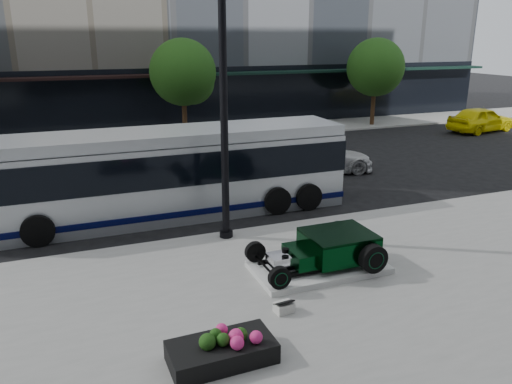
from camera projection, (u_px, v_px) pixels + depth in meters
name	position (u px, v px, depth m)	size (l,w,h in m)	color
ground	(245.00, 209.00, 17.73)	(120.00, 120.00, 0.00)	black
sidewalk_far	(166.00, 137.00, 30.15)	(70.00, 4.00, 0.12)	gray
street_trees	(185.00, 75.00, 28.62)	(29.80, 3.80, 5.70)	black
display_plinth	(319.00, 267.00, 12.84)	(3.40, 1.80, 0.15)	silver
hot_rod	(331.00, 247.00, 12.80)	(3.22, 2.00, 0.81)	black
info_plaque	(284.00, 307.00, 10.86)	(0.43, 0.34, 0.31)	silver
lamppost	(224.00, 127.00, 14.01)	(0.40, 0.40, 7.21)	black
flower_planter	(222.00, 350.00, 9.18)	(1.97, 1.02, 0.63)	black
transit_bus	(170.00, 173.00, 16.81)	(12.12, 2.88, 2.92)	silver
white_sedan	(321.00, 157.00, 22.39)	(1.92, 4.72, 1.37)	silver
yellow_taxi	(481.00, 119.00, 31.90)	(1.90, 4.72, 1.61)	yellow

